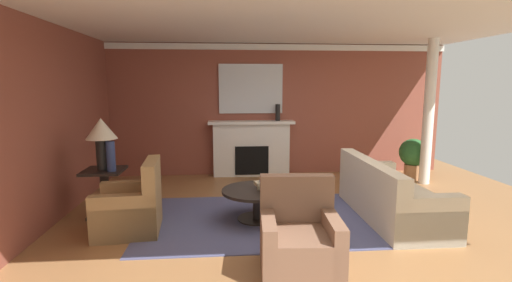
# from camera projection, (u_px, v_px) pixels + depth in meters

# --- Properties ---
(ground_plane) EXTENTS (8.85, 8.85, 0.00)m
(ground_plane) POSITION_uv_depth(u_px,v_px,m) (298.00, 219.00, 5.33)
(ground_plane) COLOR olive
(wall_fireplace) EXTENTS (7.41, 0.12, 2.77)m
(wall_fireplace) POSITION_uv_depth(u_px,v_px,m) (273.00, 110.00, 7.94)
(wall_fireplace) COLOR brown
(wall_fireplace) RESTS_ON ground_plane
(wall_window) EXTENTS (0.12, 6.21, 2.77)m
(wall_window) POSITION_uv_depth(u_px,v_px,m) (49.00, 124.00, 5.11)
(wall_window) COLOR brown
(wall_window) RESTS_ON ground_plane
(ceiling_panel) EXTENTS (7.41, 6.21, 0.06)m
(ceiling_panel) POSITION_uv_depth(u_px,v_px,m) (297.00, 22.00, 5.20)
(ceiling_panel) COLOR white
(crown_moulding) EXTENTS (7.41, 0.08, 0.12)m
(crown_moulding) POSITION_uv_depth(u_px,v_px,m) (273.00, 47.00, 7.66)
(crown_moulding) COLOR white
(area_rug) EXTENTS (3.24, 2.22, 0.01)m
(area_rug) POSITION_uv_depth(u_px,v_px,m) (257.00, 219.00, 5.30)
(area_rug) COLOR #4C517A
(area_rug) RESTS_ON ground_plane
(fireplace) EXTENTS (1.80, 0.35, 1.17)m
(fireplace) POSITION_uv_depth(u_px,v_px,m) (251.00, 150.00, 7.81)
(fireplace) COLOR white
(fireplace) RESTS_ON ground_plane
(mantel_mirror) EXTENTS (1.34, 0.04, 1.03)m
(mantel_mirror) POSITION_uv_depth(u_px,v_px,m) (251.00, 89.00, 7.74)
(mantel_mirror) COLOR silver
(sofa) EXTENTS (0.91, 2.10, 0.85)m
(sofa) POSITION_uv_depth(u_px,v_px,m) (389.00, 198.00, 5.35)
(sofa) COLOR beige
(sofa) RESTS_ON ground_plane
(armchair_near_window) EXTENTS (0.86, 0.86, 0.95)m
(armchair_near_window) POSITION_uv_depth(u_px,v_px,m) (131.00, 209.00, 4.84)
(armchair_near_window) COLOR #9E7A4C
(armchair_near_window) RESTS_ON ground_plane
(armchair_facing_fireplace) EXTENTS (0.85, 0.85, 0.95)m
(armchair_facing_fireplace) POSITION_uv_depth(u_px,v_px,m) (299.00, 242.00, 3.84)
(armchair_facing_fireplace) COLOR brown
(armchair_facing_fireplace) RESTS_ON ground_plane
(coffee_table) EXTENTS (1.00, 1.00, 0.45)m
(coffee_table) POSITION_uv_depth(u_px,v_px,m) (257.00, 197.00, 5.25)
(coffee_table) COLOR black
(coffee_table) RESTS_ON ground_plane
(side_table) EXTENTS (0.56, 0.56, 0.70)m
(side_table) POSITION_uv_depth(u_px,v_px,m) (105.00, 189.00, 5.42)
(side_table) COLOR black
(side_table) RESTS_ON ground_plane
(table_lamp) EXTENTS (0.44, 0.44, 0.75)m
(table_lamp) POSITION_uv_depth(u_px,v_px,m) (101.00, 134.00, 5.29)
(table_lamp) COLOR black
(table_lamp) RESTS_ON side_table
(vase_on_side_table) EXTENTS (0.12, 0.12, 0.43)m
(vase_on_side_table) POSITION_uv_depth(u_px,v_px,m) (111.00, 156.00, 5.24)
(vase_on_side_table) COLOR navy
(vase_on_side_table) RESTS_ON side_table
(vase_mantel_right) EXTENTS (0.10, 0.10, 0.35)m
(vase_mantel_right) POSITION_uv_depth(u_px,v_px,m) (278.00, 113.00, 7.69)
(vase_mantel_right) COLOR black
(vase_mantel_right) RESTS_ON fireplace
(book_red_cover) EXTENTS (0.25, 0.18, 0.06)m
(book_red_cover) POSITION_uv_depth(u_px,v_px,m) (266.00, 187.00, 5.27)
(book_red_cover) COLOR tan
(book_red_cover) RESTS_ON coffee_table
(book_art_folio) EXTENTS (0.28, 0.23, 0.05)m
(book_art_folio) POSITION_uv_depth(u_px,v_px,m) (263.00, 183.00, 5.25)
(book_art_folio) COLOR tan
(book_art_folio) RESTS_ON coffee_table
(book_small_novel) EXTENTS (0.22, 0.19, 0.04)m
(book_small_novel) POSITION_uv_depth(u_px,v_px,m) (268.00, 182.00, 5.16)
(book_small_novel) COLOR navy
(book_small_novel) RESTS_ON coffee_table
(potted_plant) EXTENTS (0.56, 0.56, 0.83)m
(potted_plant) POSITION_uv_depth(u_px,v_px,m) (413.00, 155.00, 7.55)
(potted_plant) COLOR #A8754C
(potted_plant) RESTS_ON ground_plane
(column_white) EXTENTS (0.20, 0.20, 2.77)m
(column_white) POSITION_uv_depth(u_px,v_px,m) (429.00, 113.00, 7.06)
(column_white) COLOR white
(column_white) RESTS_ON ground_plane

